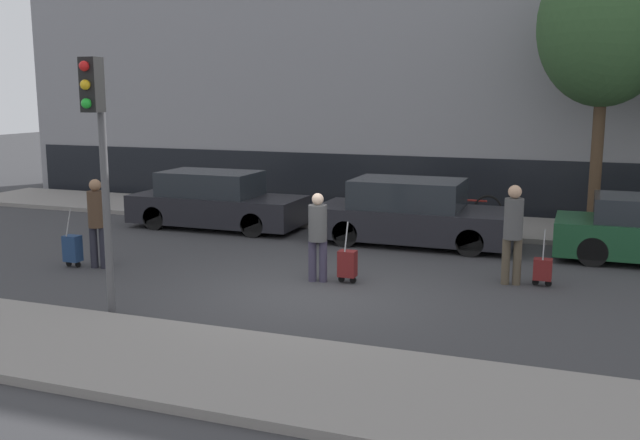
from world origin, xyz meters
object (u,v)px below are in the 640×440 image
at_px(traffic_light, 98,136).
at_px(bare_tree_near_crossing, 606,26).
at_px(pedestrian_left, 97,218).
at_px(parked_car_0, 215,202).
at_px(pedestrian_center, 318,232).
at_px(trolley_center, 347,264).
at_px(pedestrian_right, 513,228).
at_px(trolley_right, 543,269).
at_px(parked_car_1, 413,214).
at_px(parked_bicycle, 467,207).
at_px(trolley_left, 72,249).

bearing_deg(traffic_light, bare_tree_near_crossing, 53.04).
height_order(pedestrian_left, bare_tree_near_crossing, bare_tree_near_crossing).
bearing_deg(parked_car_0, pedestrian_center, -42.88).
distance_m(trolley_center, bare_tree_near_crossing, 8.85).
bearing_deg(pedestrian_left, parked_car_0, 75.48).
height_order(trolley_center, pedestrian_right, pedestrian_right).
height_order(pedestrian_left, trolley_right, pedestrian_left).
distance_m(parked_car_0, parked_car_1, 5.19).
bearing_deg(parked_bicycle, trolley_center, -100.23).
bearing_deg(trolley_left, traffic_light, -42.49).
distance_m(parked_car_0, trolley_center, 6.24).
xyz_separation_m(parked_bicycle, bare_tree_near_crossing, (3.05, -0.16, 4.48)).
bearing_deg(bare_tree_near_crossing, trolley_right, -99.16).
relative_size(parked_car_0, trolley_right, 4.27).
bearing_deg(trolley_center, parked_car_0, 141.20).
bearing_deg(parked_car_0, parked_car_1, -1.51).
height_order(pedestrian_center, parked_bicycle, pedestrian_center).
height_order(traffic_light, parked_bicycle, traffic_light).
bearing_deg(pedestrian_right, trolley_left, 2.37).
distance_m(traffic_light, bare_tree_near_crossing, 12.02).
distance_m(parked_car_1, parked_bicycle, 2.79).
relative_size(parked_car_0, parked_car_1, 0.99).
relative_size(pedestrian_center, parked_bicycle, 0.93).
xyz_separation_m(parked_car_0, pedestrian_center, (4.32, -4.01, 0.26)).
bearing_deg(pedestrian_left, trolley_center, -5.41).
xyz_separation_m(parked_car_1, pedestrian_left, (-5.31, -4.43, 0.33)).
xyz_separation_m(parked_car_1, trolley_left, (-5.85, -4.55, -0.31)).
bearing_deg(traffic_light, trolley_left, 137.51).
xyz_separation_m(trolley_right, parked_bicycle, (-2.21, 5.41, 0.18)).
distance_m(parked_car_0, pedestrian_right, 8.24).
bearing_deg(bare_tree_near_crossing, pedestrian_left, -143.00).
bearing_deg(pedestrian_center, bare_tree_near_crossing, -137.59).
bearing_deg(parked_car_1, pedestrian_right, -48.69).
distance_m(pedestrian_left, parked_bicycle, 9.39).
xyz_separation_m(parked_car_0, parked_bicycle, (6.02, 2.52, -0.18)).
bearing_deg(parked_car_1, bare_tree_near_crossing, 32.78).
distance_m(pedestrian_left, traffic_light, 3.73).
xyz_separation_m(pedestrian_right, trolley_right, (0.54, 0.09, -0.74)).
bearing_deg(pedestrian_center, parked_car_1, -113.56).
xyz_separation_m(trolley_center, trolley_right, (3.37, 1.02, -0.05)).
bearing_deg(traffic_light, trolley_right, 33.86).
distance_m(trolley_left, traffic_light, 4.31).
relative_size(parked_car_1, parked_bicycle, 2.54).
bearing_deg(parked_car_1, pedestrian_center, -102.70).
relative_size(parked_car_1, bare_tree_near_crossing, 0.66).
bearing_deg(parked_car_1, pedestrian_left, -140.19).
height_order(parked_car_0, traffic_light, traffic_light).
xyz_separation_m(parked_car_1, trolley_center, (-0.33, -3.77, -0.33)).
height_order(pedestrian_left, pedestrian_center, pedestrian_left).
relative_size(pedestrian_right, parked_bicycle, 1.03).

